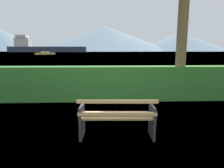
% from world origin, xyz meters
% --- Properties ---
extents(ground_plane, '(1400.00, 1400.00, 0.00)m').
position_xyz_m(ground_plane, '(0.00, 0.00, 0.00)').
color(ground_plane, olive).
extents(water_surface, '(620.00, 620.00, 0.00)m').
position_xyz_m(water_surface, '(0.00, 308.00, 0.00)').
color(water_surface, '#7A99A8').
rests_on(water_surface, ground_plane).
extents(park_bench, '(1.55, 0.63, 0.87)m').
position_xyz_m(park_bench, '(-0.00, -0.06, 0.42)').
color(park_bench, tan).
rests_on(park_bench, ground_plane).
extents(hedge_row, '(9.87, 0.68, 1.22)m').
position_xyz_m(hedge_row, '(0.00, 3.06, 0.61)').
color(hedge_row, '#2D6B28').
rests_on(hedge_row, ground_plane).
extents(cargo_ship_large, '(107.45, 18.24, 23.43)m').
position_xyz_m(cargo_ship_large, '(-88.67, 275.87, 6.55)').
color(cargo_ship_large, '#2D384C').
rests_on(cargo_ship_large, water_surface).
extents(fishing_boat_near, '(8.93, 7.31, 1.49)m').
position_xyz_m(fishing_boat_near, '(-27.75, 86.96, 0.55)').
color(fishing_boat_near, gold).
rests_on(fishing_boat_near, water_surface).
extents(distant_hills, '(781.21, 403.09, 75.20)m').
position_xyz_m(distant_hills, '(-22.93, 574.16, 34.91)').
color(distant_hills, slate).
rests_on(distant_hills, ground_plane).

